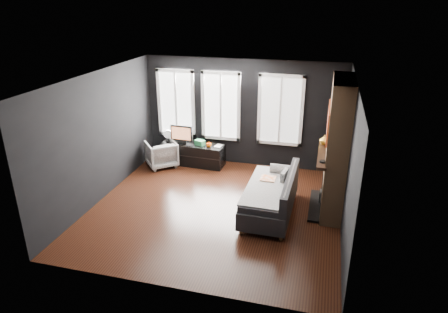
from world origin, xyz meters
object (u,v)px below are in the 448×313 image
(monitor, at_px, (182,133))
(mug, at_px, (209,145))
(sofa, at_px, (270,193))
(armchair, at_px, (161,153))
(media_console, at_px, (193,154))
(book, at_px, (216,142))
(mantel_vase, at_px, (324,140))

(monitor, xyz_separation_m, mug, (0.75, -0.10, -0.20))
(sofa, distance_m, monitor, 3.29)
(armchair, distance_m, media_console, 0.82)
(sofa, height_order, media_console, sofa)
(media_console, bearing_deg, monitor, -174.66)
(sofa, xyz_separation_m, book, (-1.70, 2.01, 0.24))
(mug, bearing_deg, book, 43.90)
(armchair, relative_size, media_console, 0.45)
(monitor, height_order, book, monitor)
(monitor, bearing_deg, armchair, -143.02)
(armchair, height_order, monitor, monitor)
(mug, height_order, book, book)
(armchair, xyz_separation_m, monitor, (0.46, 0.30, 0.46))
(monitor, height_order, mug, monitor)
(media_console, relative_size, monitor, 2.70)
(armchair, xyz_separation_m, mug, (1.21, 0.20, 0.26))
(mug, relative_size, mantel_vase, 0.65)
(book, bearing_deg, media_console, -177.97)
(armchair, bearing_deg, book, 154.33)
(mug, height_order, mantel_vase, mantel_vase)
(monitor, bearing_deg, book, 5.59)
(monitor, bearing_deg, mug, -4.24)
(armchair, xyz_separation_m, mantel_vase, (4.00, -0.74, 0.96))
(monitor, distance_m, mug, 0.79)
(armchair, xyz_separation_m, book, (1.35, 0.34, 0.31))
(sofa, relative_size, book, 8.88)
(media_console, relative_size, book, 7.17)
(sofa, height_order, armchair, sofa)
(armchair, height_order, book, book)
(monitor, distance_m, book, 0.91)
(sofa, xyz_separation_m, mug, (-1.84, 1.88, 0.19))
(media_console, distance_m, mug, 0.59)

